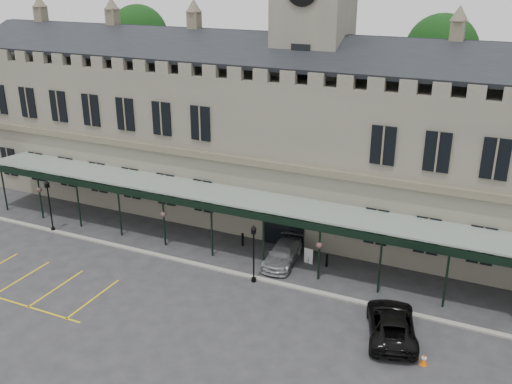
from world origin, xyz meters
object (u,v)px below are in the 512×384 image
at_px(lamp_post_left, 49,201).
at_px(car_van, 391,324).
at_px(station_building, 309,144).
at_px(traffic_cone, 424,360).
at_px(sign_board, 308,256).
at_px(lamp_post_mid, 254,249).
at_px(car_taxi, 283,254).
at_px(clock_tower, 312,58).

xyz_separation_m(lamp_post_left, car_van, (27.14, -2.64, -1.79)).
bearing_deg(station_building, traffic_cone, -51.30).
bearing_deg(sign_board, lamp_post_left, -162.54).
distance_m(lamp_post_mid, car_van, 9.90).
height_order(lamp_post_left, traffic_cone, lamp_post_left).
bearing_deg(lamp_post_left, sign_board, 9.68).
xyz_separation_m(car_taxi, car_van, (8.75, -5.40, 0.08)).
relative_size(lamp_post_left, car_taxi, 0.91).
xyz_separation_m(station_building, sign_board, (2.66, -6.91, -5.91)).
distance_m(station_building, car_van, 17.20).
relative_size(clock_tower, lamp_post_mid, 6.05).
xyz_separation_m(traffic_cone, car_taxi, (-10.86, 7.23, 0.38)).
height_order(traffic_cone, sign_board, sign_board).
relative_size(station_building, car_van, 10.81).
distance_m(clock_tower, lamp_post_mid, 15.24).
height_order(lamp_post_mid, sign_board, lamp_post_mid).
distance_m(station_building, sign_board, 9.48).
bearing_deg(traffic_cone, car_taxi, 146.35).
relative_size(clock_tower, sign_board, 21.83).
bearing_deg(clock_tower, traffic_cone, -51.46).
height_order(clock_tower, lamp_post_mid, clock_tower).
bearing_deg(clock_tower, sign_board, -69.17).
relative_size(lamp_post_left, car_van, 0.78).
height_order(lamp_post_mid, traffic_cone, lamp_post_mid).
distance_m(lamp_post_mid, car_taxi, 3.73).
bearing_deg(lamp_post_mid, clock_tower, 91.25).
xyz_separation_m(lamp_post_left, lamp_post_mid, (17.63, -0.45, -0.13)).
bearing_deg(sign_board, clock_tower, 118.61).
bearing_deg(car_van, lamp_post_mid, -29.02).
bearing_deg(car_van, station_building, -69.14).
bearing_deg(lamp_post_mid, lamp_post_left, 178.52).
relative_size(lamp_post_left, traffic_cone, 6.84).
height_order(lamp_post_mid, car_van, lamp_post_mid).
height_order(clock_tower, car_van, clock_tower).
bearing_deg(lamp_post_mid, car_taxi, 76.66).
bearing_deg(station_building, car_taxi, -82.48).
bearing_deg(lamp_post_left, traffic_cone, -8.69).
height_order(station_building, clock_tower, clock_tower).
bearing_deg(car_taxi, lamp_post_mid, -107.76).
distance_m(clock_tower, car_van, 20.44).
height_order(traffic_cone, car_taxi, car_taxi).
xyz_separation_m(lamp_post_mid, car_van, (9.51, -2.19, -1.66)).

